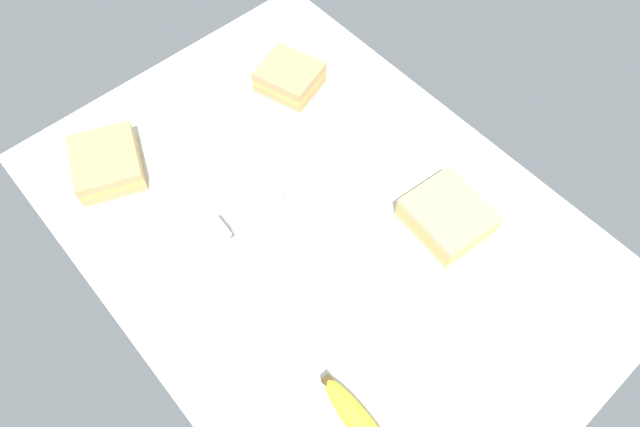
% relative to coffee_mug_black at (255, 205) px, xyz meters
% --- Properties ---
extents(tabletop, '(0.90, 0.64, 0.02)m').
position_rel_coffee_mug_black_xyz_m(tabletop, '(-0.07, -0.07, -0.06)').
color(tabletop, beige).
rests_on(tabletop, ground).
extents(coffee_mug_black, '(0.09, 0.11, 0.09)m').
position_rel_coffee_mug_black_xyz_m(coffee_mug_black, '(0.00, 0.00, 0.00)').
color(coffee_mug_black, white).
rests_on(coffee_mug_black, tabletop).
extents(sandwich_main, '(0.12, 0.11, 0.04)m').
position_rel_coffee_mug_black_xyz_m(sandwich_main, '(0.18, -0.21, -0.02)').
color(sandwich_main, tan).
rests_on(sandwich_main, tabletop).
extents(sandwich_side, '(0.14, 0.14, 0.04)m').
position_rel_coffee_mug_black_xyz_m(sandwich_side, '(0.23, 0.12, -0.02)').
color(sandwich_side, tan).
rests_on(sandwich_side, tabletop).
extents(sandwich_extra, '(0.13, 0.11, 0.04)m').
position_rel_coffee_mug_black_xyz_m(sandwich_extra, '(-0.19, -0.21, -0.02)').
color(sandwich_extra, '#DBB77A').
rests_on(sandwich_extra, tabletop).
extents(paper_napkin, '(0.21, 0.21, 0.00)m').
position_rel_coffee_mug_black_xyz_m(paper_napkin, '(-0.12, 0.12, -0.04)').
color(paper_napkin, white).
rests_on(paper_napkin, tabletop).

